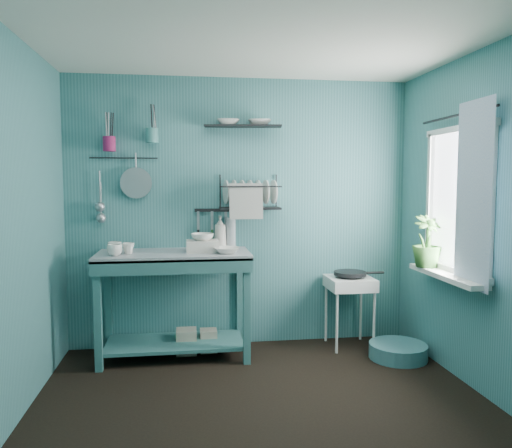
{
  "coord_description": "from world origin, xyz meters",
  "views": [
    {
      "loc": [
        -0.52,
        -3.16,
        1.55
      ],
      "look_at": [
        0.05,
        0.85,
        1.2
      ],
      "focal_mm": 35.0,
      "sensor_mm": 36.0,
      "label": 1
    }
  ],
  "objects": [
    {
      "name": "floor",
      "position": [
        0.0,
        0.0,
        0.0
      ],
      "size": [
        3.2,
        3.2,
        0.0
      ],
      "primitive_type": "plane",
      "color": "black",
      "rests_on": "ground"
    },
    {
      "name": "ceiling",
      "position": [
        0.0,
        0.0,
        2.5
      ],
      "size": [
        3.2,
        3.2,
        0.0
      ],
      "primitive_type": "plane",
      "rotation": [
        3.14,
        0.0,
        0.0
      ],
      "color": "silver",
      "rests_on": "ground"
    },
    {
      "name": "wall_back",
      "position": [
        0.0,
        1.5,
        1.25
      ],
      "size": [
        3.2,
        0.0,
        3.2
      ],
      "primitive_type": "plane",
      "rotation": [
        1.57,
        0.0,
        0.0
      ],
      "color": "#387173",
      "rests_on": "ground"
    },
    {
      "name": "wall_front",
      "position": [
        0.0,
        -1.5,
        1.25
      ],
      "size": [
        3.2,
        0.0,
        3.2
      ],
      "primitive_type": "plane",
      "rotation": [
        -1.57,
        0.0,
        0.0
      ],
      "color": "#387173",
      "rests_on": "ground"
    },
    {
      "name": "wall_left",
      "position": [
        -1.6,
        0.0,
        1.25
      ],
      "size": [
        0.0,
        3.0,
        3.0
      ],
      "primitive_type": "plane",
      "rotation": [
        1.57,
        0.0,
        1.57
      ],
      "color": "#387173",
      "rests_on": "ground"
    },
    {
      "name": "wall_right",
      "position": [
        1.6,
        0.0,
        1.25
      ],
      "size": [
        0.0,
        3.0,
        3.0
      ],
      "primitive_type": "plane",
      "rotation": [
        1.57,
        0.0,
        -1.57
      ],
      "color": "#387173",
      "rests_on": "ground"
    },
    {
      "name": "work_counter",
      "position": [
        -0.62,
        1.21,
        0.47
      ],
      "size": [
        1.35,
        0.73,
        0.93
      ],
      "primitive_type": "cube",
      "rotation": [
        0.0,
        0.0,
        0.06
      ],
      "color": "#326969",
      "rests_on": "floor"
    },
    {
      "name": "mug_left",
      "position": [
        -1.1,
        1.05,
        0.98
      ],
      "size": [
        0.12,
        0.12,
        0.1
      ],
      "primitive_type": "imported",
      "color": "silver",
      "rests_on": "work_counter"
    },
    {
      "name": "mug_mid",
      "position": [
        -1.0,
        1.15,
        0.98
      ],
      "size": [
        0.14,
        0.14,
        0.09
      ],
      "primitive_type": "imported",
      "rotation": [
        0.0,
        0.0,
        0.52
      ],
      "color": "silver",
      "rests_on": "work_counter"
    },
    {
      "name": "mug_right",
      "position": [
        -1.12,
        1.21,
        0.98
      ],
      "size": [
        0.17,
        0.17,
        0.1
      ],
      "primitive_type": "imported",
      "rotation": [
        0.0,
        0.0,
        1.05
      ],
      "color": "silver",
      "rests_on": "work_counter"
    },
    {
      "name": "wash_tub",
      "position": [
        -0.37,
        1.19,
        0.98
      ],
      "size": [
        0.28,
        0.22,
        0.1
      ],
      "primitive_type": "cube",
      "color": "beige",
      "rests_on": "work_counter"
    },
    {
      "name": "tub_bowl",
      "position": [
        -0.37,
        1.19,
        1.06
      ],
      "size": [
        0.2,
        0.19,
        0.06
      ],
      "primitive_type": "imported",
      "color": "silver",
      "rests_on": "wash_tub"
    },
    {
      "name": "soap_bottle",
      "position": [
        -0.2,
        1.41,
        1.08
      ],
      "size": [
        0.11,
        0.12,
        0.3
      ],
      "primitive_type": "imported",
      "color": "beige",
      "rests_on": "work_counter"
    },
    {
      "name": "water_bottle",
      "position": [
        -0.1,
        1.43,
        1.07
      ],
      "size": [
        0.09,
        0.09,
        0.28
      ],
      "primitive_type": "cylinder",
      "color": "#A1ACB3",
      "rests_on": "work_counter"
    },
    {
      "name": "counter_bowl",
      "position": [
        -0.17,
        1.06,
        0.96
      ],
      "size": [
        0.22,
        0.22,
        0.05
      ],
      "primitive_type": "imported",
      "color": "silver",
      "rests_on": "work_counter"
    },
    {
      "name": "hotplate_stand",
      "position": [
        0.99,
        1.25,
        0.33
      ],
      "size": [
        0.47,
        0.47,
        0.66
      ],
      "primitive_type": "cube",
      "rotation": [
        0.0,
        0.0,
        0.15
      ],
      "color": "white",
      "rests_on": "floor"
    },
    {
      "name": "frying_pan",
      "position": [
        0.99,
        1.25,
        0.69
      ],
      "size": [
        0.3,
        0.3,
        0.03
      ],
      "primitive_type": "cylinder",
      "color": "black",
      "rests_on": "hotplate_stand"
    },
    {
      "name": "knife_strip",
      "position": [
        -0.28,
        1.47,
        1.28
      ],
      "size": [
        0.32,
        0.03,
        0.03
      ],
      "primitive_type": "cube",
      "rotation": [
        0.0,
        0.0,
        -0.03
      ],
      "color": "black",
      "rests_on": "wall_back"
    },
    {
      "name": "dish_rack",
      "position": [
        0.07,
        1.37,
        1.45
      ],
      "size": [
        0.56,
        0.27,
        0.32
      ],
      "primitive_type": "cube",
      "rotation": [
        0.0,
        0.0,
        0.06
      ],
      "color": "black",
      "rests_on": "wall_back"
    },
    {
      "name": "upper_shelf",
      "position": [
        0.01,
        1.4,
        2.05
      ],
      "size": [
        0.72,
        0.27,
        0.01
      ],
      "primitive_type": "cube",
      "rotation": [
        0.0,
        0.0,
        -0.13
      ],
      "color": "black",
      "rests_on": "wall_back"
    },
    {
      "name": "shelf_bowl_left",
      "position": [
        -0.13,
        1.4,
        2.03
      ],
      "size": [
        0.23,
        0.23,
        0.05
      ],
      "primitive_type": "imported",
      "rotation": [
        0.0,
        0.0,
        -0.16
      ],
      "color": "silver",
      "rests_on": "upper_shelf"
    },
    {
      "name": "shelf_bowl_right",
      "position": [
        0.16,
        1.4,
        2.1
      ],
      "size": [
        0.24,
        0.24,
        0.05
      ],
      "primitive_type": "imported",
      "rotation": [
        0.0,
        0.0,
        -0.14
      ],
      "color": "silver",
      "rests_on": "upper_shelf"
    },
    {
      "name": "utensil_cup_magenta",
      "position": [
        -1.18,
        1.42,
        1.88
      ],
      "size": [
        0.11,
        0.11,
        0.13
      ],
      "primitive_type": "cylinder",
      "color": "#961B53",
      "rests_on": "wall_back"
    },
    {
      "name": "utensil_cup_teal",
      "position": [
        -0.81,
        1.42,
        1.95
      ],
      "size": [
        0.11,
        0.11,
        0.13
      ],
      "primitive_type": "cylinder",
      "color": "teal",
      "rests_on": "wall_back"
    },
    {
      "name": "colander",
      "position": [
        -0.96,
        1.45,
        1.53
      ],
      "size": [
        0.28,
        0.03,
        0.28
      ],
      "primitive_type": "cylinder",
      "rotation": [
        1.54,
        0.0,
        0.0
      ],
      "color": "#9FA3A7",
      "rests_on": "wall_back"
    },
    {
      "name": "ladle_outer",
      "position": [
        -1.28,
        1.46,
        1.49
      ],
      "size": [
        0.01,
        0.01,
        0.3
      ],
      "primitive_type": "cylinder",
      "color": "#9FA3A7",
      "rests_on": "wall_back"
    },
    {
      "name": "ladle_inner",
      "position": [
        -1.27,
        1.46,
        1.39
      ],
      "size": [
        0.01,
        0.01,
        0.3
      ],
      "primitive_type": "cylinder",
      "color": "#9FA3A7",
      "rests_on": "wall_back"
    },
    {
      "name": "hook_rail",
      "position": [
        -1.06,
        1.47,
        1.76
      ],
      "size": [
        0.6,
        0.01,
        0.01
      ],
      "primitive_type": "cylinder",
      "rotation": [
        0.0,
        1.57,
        0.0
      ],
      "color": "black",
      "rests_on": "wall_back"
    },
    {
      "name": "window_glass",
      "position": [
        1.59,
        0.45,
        1.4
      ],
      "size": [
        0.0,
        1.1,
        1.1
      ],
      "primitive_type": "plane",
      "rotation": [
        1.57,
        0.0,
        1.57
      ],
      "color": "white",
      "rests_on": "wall_right"
    },
    {
      "name": "windowsill",
      "position": [
        1.5,
        0.45,
        0.81
      ],
      "size": [
        0.16,
        0.95,
        0.04
      ],
      "primitive_type": "cube",
      "color": "white",
      "rests_on": "wall_right"
    },
    {
      "name": "curtain",
      "position": [
        1.52,
        0.15,
        1.45
      ],
      "size": [
        0.0,
        1.35,
        1.35
      ],
      "primitive_type": "plane",
      "rotation": [
        1.57,
        0.0,
        1.57
      ],
      "color": "white",
      "rests_on": "wall_right"
    },
    {
      "name": "curtain_rod",
      "position": [
        1.54,
        0.45,
        2.05
      ],
      "size": [
        0.02,
        1.05,
        0.02
      ],
      "primitive_type": "cylinder",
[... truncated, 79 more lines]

